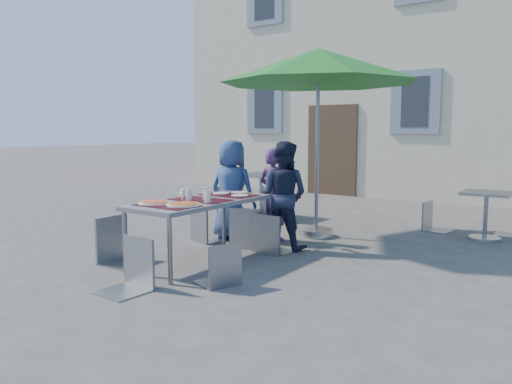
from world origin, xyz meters
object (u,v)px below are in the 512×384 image
Objects in this scene: chair_5 at (130,233)px; bg_chair_r_0 at (269,191)px; pizza_near_right at (184,204)px; chair_1 at (249,202)px; cafe_table_1 at (486,208)px; chair_0 at (205,204)px; bg_chair_l_1 at (434,199)px; bg_chair_l_0 at (229,183)px; cafe_table_0 at (261,186)px; child_2 at (283,195)px; dining_table at (200,204)px; pizza_near_left at (154,202)px; child_0 at (232,190)px; patio_umbrella at (318,67)px; chair_2 at (271,209)px; chair_3 at (117,211)px; chair_4 at (221,239)px; child_1 at (274,194)px.

chair_5 is 4.15m from bg_chair_r_0.
chair_1 is at bearing 94.96° from pizza_near_right.
chair_0 is at bearing -143.24° from cafe_table_1.
bg_chair_l_0 is at bearing -171.74° from bg_chair_l_1.
child_2 is at bearing -48.83° from cafe_table_0.
child_2 is 2.12m from bg_chair_r_0.
pizza_near_right is at bearing -58.93° from bg_chair_l_0.
pizza_near_left reaches higher than dining_table.
pizza_near_right is at bearing 74.14° from child_2.
child_0 is 0.50× the size of patio_umbrella.
chair_2 reaches higher than bg_chair_r_0.
bg_chair_l_0 reaches higher than pizza_near_left.
bg_chair_r_0 is 3.46m from cafe_table_1.
chair_2 is (0.02, -0.32, -0.14)m from child_2.
chair_2 is 0.92× the size of chair_3.
chair_3 is at bearing -130.55° from cafe_table_1.
chair_5 is 1.40× the size of cafe_table_1.
cafe_table_1 is (4.49, 0.26, -0.12)m from bg_chair_l_0.
pizza_near_right is at bearing -122.42° from cafe_table_1.
bg_chair_r_0 is at bearing -11.23° from bg_chair_l_0.
chair_1 reaches higher than bg_chair_l_0.
chair_0 is at bearing 7.99° from child_2.
chair_0 is 2.54m from patio_umbrella.
pizza_near_right is 0.45× the size of chair_4.
dining_table is 0.92m from chair_1.
child_1 is at bearing 41.30° from chair_0.
chair_2 is at bearing -130.57° from cafe_table_1.
child_1 reaches higher than chair_0.
chair_5 reaches higher than cafe_table_0.
chair_5 is at bearing 94.92° from child_0.
pizza_near_right is 0.47× the size of cafe_table_0.
chair_0 reaches higher than bg_chair_l_1.
child_0 reaches higher than chair_0.
cafe_table_0 is at bearing 96.47° from chair_3.
pizza_near_left is 0.52× the size of cafe_table_1.
child_1 is 2.24m from chair_4.
child_2 is 1.17m from chair_0.
chair_2 is 2.72m from cafe_table_0.
patio_umbrella reaches higher than child_2.
pizza_near_right is 0.39× the size of chair_2.
child_1 is 0.79m from chair_2.
child_1 is 1.60m from bg_chair_r_0.
cafe_table_1 is (2.50, 1.77, -0.21)m from child_1.
chair_5 is 0.34× the size of patio_umbrella.
bg_chair_r_0 is (-0.10, 3.42, -0.10)m from chair_3.
patio_umbrella is at bearing 76.50° from pizza_near_left.
patio_umbrella reaches higher than pizza_near_right.
pizza_near_right reaches higher than dining_table.
pizza_near_left is at bearing 117.44° from chair_5.
bg_chair_l_0 is at bearing 115.96° from pizza_near_left.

